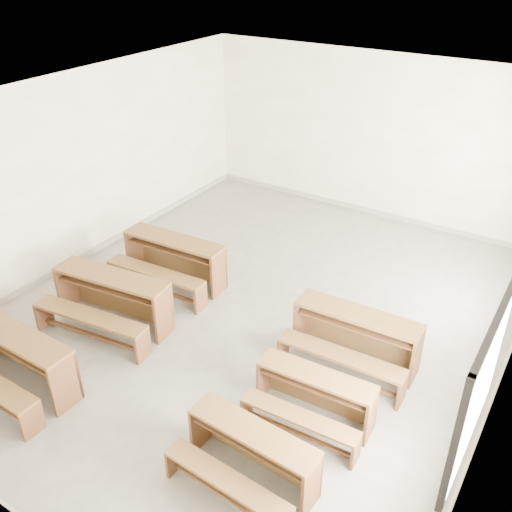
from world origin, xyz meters
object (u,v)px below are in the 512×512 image
Objects in this scene: desk_set_2 at (173,258)px; desk_set_3 at (250,452)px; desk_set_1 at (111,297)px; desk_set_0 at (16,357)px; desk_set_4 at (314,394)px; desk_set_5 at (355,335)px.

desk_set_2 is 4.12m from desk_set_3.
desk_set_1 is 1.38m from desk_set_2.
desk_set_1 is (0.06, 1.59, 0.02)m from desk_set_0.
desk_set_4 is (3.34, -1.49, -0.08)m from desk_set_2.
desk_set_3 is 1.04× the size of desk_set_4.
desk_set_4 is at bearing -90.76° from desk_set_5.
desk_set_0 reaches higher than desk_set_3.
desk_set_1 is at bearing 88.94° from desk_set_0.
desk_set_0 is 1.13× the size of desk_set_3.
desk_set_3 is at bearing -42.53° from desk_set_2.
desk_set_2 reaches higher than desk_set_5.
desk_set_0 is 2.97m from desk_set_2.
desk_set_1 is 1.25× the size of desk_set_3.
desk_set_2 is at bearing 143.96° from desk_set_3.
desk_set_0 reaches higher than desk_set_4.
desk_set_0 is 0.96× the size of desk_set_2.
desk_set_2 is (0.02, 1.38, -0.01)m from desk_set_1.
desk_set_0 is 1.59m from desk_set_1.
desk_set_2 is at bearing 89.45° from desk_set_0.
desk_set_3 is 0.88× the size of desk_set_5.
desk_set_0 is 1.18× the size of desk_set_4.
desk_set_0 is 4.33m from desk_set_5.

